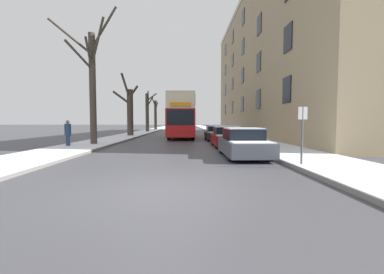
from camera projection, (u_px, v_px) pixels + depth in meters
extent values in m
plane|color=#424247|center=(159.00, 190.00, 6.22)|extent=(320.00, 320.00, 0.00)
cube|color=slate|center=(157.00, 129.00, 58.98)|extent=(3.19, 130.00, 0.13)
cube|color=white|center=(157.00, 129.00, 58.98)|extent=(3.16, 130.00, 0.03)
cube|color=slate|center=(209.00, 129.00, 59.25)|extent=(3.19, 130.00, 0.13)
cube|color=white|center=(209.00, 129.00, 59.24)|extent=(3.16, 130.00, 0.03)
cube|color=tan|center=(279.00, 64.00, 31.54)|extent=(9.00, 40.06, 17.52)
cube|color=black|center=(287.00, 90.00, 17.65)|extent=(0.08, 1.40, 1.80)
cube|color=black|center=(258.00, 99.00, 24.68)|extent=(0.08, 1.40, 1.80)
cube|color=black|center=(242.00, 104.00, 31.72)|extent=(0.08, 1.40, 1.80)
cube|color=black|center=(232.00, 108.00, 38.76)|extent=(0.08, 1.40, 1.80)
cube|color=black|center=(225.00, 110.00, 45.80)|extent=(0.08, 1.40, 1.80)
cube|color=black|center=(288.00, 38.00, 17.44)|extent=(0.08, 1.40, 1.80)
cube|color=black|center=(259.00, 62.00, 24.48)|extent=(0.08, 1.40, 1.80)
cube|color=black|center=(243.00, 76.00, 31.52)|extent=(0.08, 1.40, 1.80)
cube|color=black|center=(232.00, 84.00, 38.55)|extent=(0.08, 1.40, 1.80)
cube|color=black|center=(225.00, 90.00, 45.59)|extent=(0.08, 1.40, 1.80)
cube|color=black|center=(259.00, 25.00, 24.28)|extent=(0.08, 1.40, 1.80)
cube|color=black|center=(243.00, 47.00, 31.31)|extent=(0.08, 1.40, 1.80)
cube|color=black|center=(232.00, 60.00, 38.35)|extent=(0.08, 1.40, 1.80)
cube|color=black|center=(225.00, 70.00, 45.39)|extent=(0.08, 1.40, 1.80)
cube|color=black|center=(243.00, 17.00, 31.11)|extent=(0.08, 1.40, 1.80)
cube|color=black|center=(233.00, 37.00, 38.15)|extent=(0.08, 1.40, 1.80)
cube|color=black|center=(225.00, 50.00, 45.19)|extent=(0.08, 1.40, 1.80)
cylinder|color=#423A30|center=(93.00, 90.00, 17.48)|extent=(0.44, 0.44, 7.65)
cylinder|color=#423A30|center=(97.00, 42.00, 16.62)|extent=(1.45, 1.59, 2.65)
cylinder|color=#423A30|center=(71.00, 37.00, 16.67)|extent=(2.41, 1.36, 2.03)
cylinder|color=#423A30|center=(89.00, 54.00, 16.84)|extent=(0.17, 1.16, 2.05)
cylinder|color=#423A30|center=(104.00, 28.00, 16.89)|extent=(2.04, 0.93, 2.54)
cylinder|color=#423A30|center=(79.00, 55.00, 16.45)|extent=(1.15, 1.94, 1.53)
cylinder|color=#423A30|center=(130.00, 113.00, 28.77)|extent=(0.68, 0.68, 5.29)
cylinder|color=#423A30|center=(122.00, 98.00, 28.37)|extent=(1.92, 0.83, 1.51)
cylinder|color=#423A30|center=(134.00, 92.00, 28.29)|extent=(1.25, 0.98, 1.28)
cylinder|color=#423A30|center=(126.00, 87.00, 27.91)|extent=(0.85, 1.66, 2.79)
cylinder|color=#423A30|center=(147.00, 113.00, 41.43)|extent=(0.55, 0.55, 6.24)
cylinder|color=#423A30|center=(152.00, 97.00, 41.41)|extent=(1.63, 0.45, 1.29)
cylinder|color=#423A30|center=(148.00, 99.00, 40.55)|extent=(0.62, 1.73, 2.48)
cylinder|color=#423A30|center=(150.00, 102.00, 41.46)|extent=(1.10, 0.48, 1.61)
cylinder|color=#423A30|center=(155.00, 115.00, 53.84)|extent=(0.55, 0.55, 6.16)
cylinder|color=#423A30|center=(157.00, 106.00, 52.97)|extent=(0.89, 1.73, 1.68)
cylinder|color=#423A30|center=(155.00, 109.00, 54.21)|extent=(0.55, 1.13, 1.60)
cylinder|color=#423A30|center=(154.00, 102.00, 52.66)|extent=(0.69, 2.19, 1.90)
cube|color=red|center=(181.00, 123.00, 26.73)|extent=(2.56, 10.12, 2.48)
cube|color=beige|center=(181.00, 104.00, 26.62)|extent=(2.51, 9.92, 1.37)
cube|color=beige|center=(181.00, 97.00, 26.58)|extent=(2.51, 9.92, 0.12)
cube|color=black|center=(181.00, 118.00, 26.70)|extent=(2.59, 8.91, 1.29)
cube|color=black|center=(181.00, 104.00, 26.62)|extent=(2.59, 8.91, 1.04)
cube|color=black|center=(180.00, 117.00, 21.67)|extent=(2.31, 0.06, 1.35)
cube|color=orange|center=(180.00, 104.00, 21.60)|extent=(1.79, 0.05, 0.32)
cylinder|color=black|center=(169.00, 134.00, 23.74)|extent=(0.30, 1.11, 1.11)
cylinder|color=black|center=(193.00, 134.00, 23.78)|extent=(0.30, 1.11, 1.11)
cylinder|color=black|center=(172.00, 132.00, 29.60)|extent=(0.30, 1.11, 1.11)
cylinder|color=black|center=(192.00, 132.00, 29.65)|extent=(0.30, 1.11, 1.11)
cube|color=#474C56|center=(243.00, 147.00, 12.01)|extent=(1.87, 4.27, 0.63)
cube|color=black|center=(243.00, 134.00, 12.15)|extent=(1.61, 2.14, 0.53)
cube|color=white|center=(243.00, 128.00, 12.13)|extent=(1.57, 2.03, 0.05)
cube|color=white|center=(252.00, 142.00, 10.48)|extent=(1.69, 1.12, 0.04)
cylinder|color=black|center=(231.00, 154.00, 10.72)|extent=(0.20, 0.62, 0.62)
cylinder|color=black|center=(270.00, 154.00, 10.76)|extent=(0.20, 0.62, 0.62)
cylinder|color=black|center=(222.00, 148.00, 13.28)|extent=(0.20, 0.62, 0.62)
cylinder|color=black|center=(254.00, 148.00, 13.32)|extent=(0.20, 0.62, 0.62)
cube|color=maroon|center=(226.00, 140.00, 17.10)|extent=(1.78, 3.93, 0.63)
cube|color=black|center=(226.00, 131.00, 17.22)|extent=(1.53, 1.97, 0.51)
cube|color=white|center=(226.00, 127.00, 17.20)|extent=(1.49, 1.87, 0.08)
cube|color=white|center=(230.00, 135.00, 15.68)|extent=(1.60, 1.03, 0.06)
cylinder|color=black|center=(217.00, 143.00, 15.91)|extent=(0.20, 0.63, 0.63)
cylinder|color=black|center=(242.00, 143.00, 15.94)|extent=(0.20, 0.63, 0.63)
cylinder|color=black|center=(213.00, 141.00, 18.27)|extent=(0.20, 0.63, 0.63)
cylinder|color=black|center=(235.00, 141.00, 18.30)|extent=(0.20, 0.63, 0.63)
cube|color=black|center=(216.00, 135.00, 23.34)|extent=(1.79, 4.49, 0.58)
cube|color=black|center=(216.00, 129.00, 23.49)|extent=(1.54, 2.24, 0.50)
cube|color=white|center=(216.00, 126.00, 23.47)|extent=(1.50, 2.13, 0.08)
cube|color=white|center=(218.00, 132.00, 21.73)|extent=(1.61, 1.17, 0.07)
cylinder|color=black|center=(208.00, 137.00, 21.99)|extent=(0.20, 0.66, 0.66)
cylinder|color=black|center=(227.00, 137.00, 22.02)|extent=(0.20, 0.66, 0.66)
cylinder|color=black|center=(206.00, 136.00, 24.67)|extent=(0.20, 0.66, 0.66)
cylinder|color=black|center=(222.00, 136.00, 24.71)|extent=(0.20, 0.66, 0.66)
cylinder|color=navy|center=(69.00, 142.00, 16.11)|extent=(0.18, 0.18, 0.82)
cylinder|color=navy|center=(67.00, 142.00, 16.22)|extent=(0.18, 0.18, 0.82)
cylinder|color=navy|center=(68.00, 129.00, 16.12)|extent=(0.38, 0.38, 0.72)
sphere|color=#8C6647|center=(68.00, 122.00, 16.10)|extent=(0.23, 0.23, 0.23)
cylinder|color=#4C4F54|center=(302.00, 137.00, 9.00)|extent=(0.07, 0.07, 2.21)
cube|color=silver|center=(303.00, 113.00, 8.93)|extent=(0.32, 0.02, 0.44)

